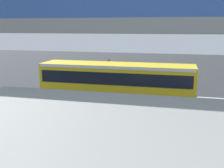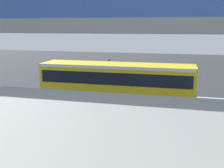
{
  "view_description": "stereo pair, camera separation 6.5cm",
  "coord_description": "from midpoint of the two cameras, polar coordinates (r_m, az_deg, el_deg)",
  "views": [
    {
      "loc": [
        -5.63,
        20.67,
        5.87
      ],
      "look_at": [
        -0.89,
        1.38,
        1.6
      ],
      "focal_mm": 42.85,
      "sensor_mm": 36.0,
      "label": 1
    },
    {
      "loc": [
        -5.7,
        20.66,
        5.87
      ],
      "look_at": [
        -0.89,
        1.38,
        1.6
      ],
      "focal_mm": 42.85,
      "sensor_mm": 36.0,
      "label": 2
    }
  ],
  "objects": [
    {
      "name": "pedestrian",
      "position": [
        25.07,
        -13.93,
        0.3
      ],
      "size": [
        0.38,
        0.38,
        1.79
      ],
      "color": "#2D2D38",
      "rests_on": "ground"
    },
    {
      "name": "lane_dash_centre",
      "position": [
        25.68,
        -3.77,
        -1.11
      ],
      "size": [
        2.0,
        0.2,
        0.01
      ],
      "primitive_type": "cube",
      "color": "silver",
      "rests_on": "ground"
    },
    {
      "name": "pedestrian_overpass",
      "position": [
        11.23,
        -16.53,
        9.18
      ],
      "size": [
        26.24,
        2.6,
        7.25
      ],
      "color": "gray",
      "rests_on": "ground"
    },
    {
      "name": "bicycle_green",
      "position": [
        18.68,
        22.56,
        -5.94
      ],
      "size": [
        1.77,
        0.44,
        0.96
      ],
      "color": "black",
      "rests_on": "ground"
    },
    {
      "name": "lane_dash_leftmost",
      "position": [
        24.51,
        14.36,
        -2.11
      ],
      "size": [
        2.0,
        0.2,
        0.01
      ],
      "primitive_type": "cube",
      "color": "silver",
      "rests_on": "ground"
    },
    {
      "name": "lane_dash_right",
      "position": [
        27.14,
        -11.84,
        -0.62
      ],
      "size": [
        2.0,
        0.2,
        0.01
      ],
      "primitive_type": "cube",
      "color": "silver",
      "rests_on": "ground"
    },
    {
      "name": "ground",
      "position": [
        22.22,
        -1.3,
        -3.2
      ],
      "size": [
        80.0,
        80.0,
        0.0
      ],
      "primitive_type": "plane",
      "color": "#2D3033"
    },
    {
      "name": "traffic_sign",
      "position": [
        26.04,
        -0.54,
        3.33
      ],
      "size": [
        0.08,
        0.6,
        2.8
      ],
      "color": "slate",
      "rests_on": "ground"
    },
    {
      "name": "city_bus",
      "position": [
        20.24,
        1.09,
        0.77
      ],
      "size": [
        11.54,
        2.85,
        3.15
      ],
      "color": "yellow",
      "rests_on": "ground"
    },
    {
      "name": "lane_dash_left",
      "position": [
        24.78,
        5.08,
        -1.62
      ],
      "size": [
        2.0,
        0.2,
        0.01
      ],
      "primitive_type": "cube",
      "color": "silver",
      "rests_on": "ground"
    }
  ]
}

